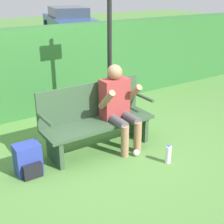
{
  "coord_description": "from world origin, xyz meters",
  "views": [
    {
      "loc": [
        -2.06,
        -3.44,
        2.21
      ],
      "look_at": [
        0.15,
        -0.1,
        0.58
      ],
      "focal_mm": 50.0,
      "sensor_mm": 36.0,
      "label": 1
    }
  ],
  "objects_px": {
    "water_bottle": "(168,154)",
    "parked_car": "(69,22)",
    "backpack": "(28,160)",
    "person_seated": "(118,103)",
    "signpost": "(110,46)",
    "park_bench": "(96,119)"
  },
  "relations": [
    {
      "from": "water_bottle",
      "to": "parked_car",
      "type": "relative_size",
      "value": 0.06
    },
    {
      "from": "water_bottle",
      "to": "backpack",
      "type": "bearing_deg",
      "value": 154.25
    },
    {
      "from": "person_seated",
      "to": "parked_car",
      "type": "bearing_deg",
      "value": 67.64
    },
    {
      "from": "water_bottle",
      "to": "signpost",
      "type": "height_order",
      "value": "signpost"
    },
    {
      "from": "park_bench",
      "to": "signpost",
      "type": "bearing_deg",
      "value": 41.64
    },
    {
      "from": "signpost",
      "to": "parked_car",
      "type": "relative_size",
      "value": 0.51
    },
    {
      "from": "person_seated",
      "to": "backpack",
      "type": "height_order",
      "value": "person_seated"
    },
    {
      "from": "signpost",
      "to": "parked_car",
      "type": "height_order",
      "value": "signpost"
    },
    {
      "from": "park_bench",
      "to": "signpost",
      "type": "height_order",
      "value": "signpost"
    },
    {
      "from": "park_bench",
      "to": "person_seated",
      "type": "relative_size",
      "value": 1.35
    },
    {
      "from": "signpost",
      "to": "backpack",
      "type": "bearing_deg",
      "value": -159.26
    },
    {
      "from": "park_bench",
      "to": "signpost",
      "type": "xyz_separation_m",
      "value": [
        0.55,
        0.49,
        0.89
      ]
    },
    {
      "from": "park_bench",
      "to": "parked_car",
      "type": "height_order",
      "value": "parked_car"
    },
    {
      "from": "water_bottle",
      "to": "parked_car",
      "type": "xyz_separation_m",
      "value": [
        3.81,
        10.7,
        0.51
      ]
    },
    {
      "from": "backpack",
      "to": "person_seated",
      "type": "bearing_deg",
      "value": 0.26
    },
    {
      "from": "backpack",
      "to": "water_bottle",
      "type": "xyz_separation_m",
      "value": [
        1.63,
        -0.79,
        -0.06
      ]
    },
    {
      "from": "park_bench",
      "to": "backpack",
      "type": "xyz_separation_m",
      "value": [
        -1.07,
        -0.13,
        -0.26
      ]
    },
    {
      "from": "signpost",
      "to": "parked_car",
      "type": "bearing_deg",
      "value": 67.67
    },
    {
      "from": "park_bench",
      "to": "parked_car",
      "type": "xyz_separation_m",
      "value": [
        4.37,
        9.79,
        0.19
      ]
    },
    {
      "from": "backpack",
      "to": "parked_car",
      "type": "xyz_separation_m",
      "value": [
        5.44,
        9.91,
        0.45
      ]
    },
    {
      "from": "park_bench",
      "to": "backpack",
      "type": "bearing_deg",
      "value": -173.33
    },
    {
      "from": "person_seated",
      "to": "signpost",
      "type": "height_order",
      "value": "signpost"
    }
  ]
}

